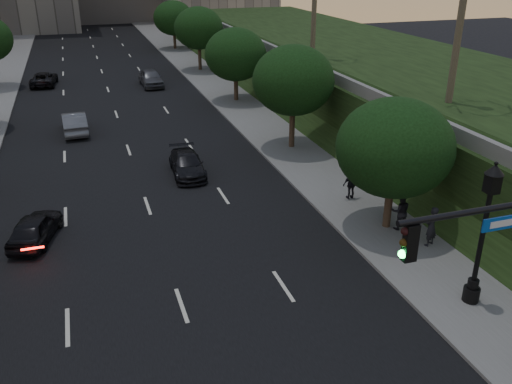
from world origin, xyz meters
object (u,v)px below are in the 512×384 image
object	(u,v)px
sedan_near_right	(187,164)
pedestrian_a	(431,226)
street_lamp	(481,241)
sedan_far_left	(44,79)
sedan_mid_left	(74,123)
pedestrian_c	(351,184)
pedestrian_b	(401,211)
sedan_near_left	(35,228)
sedan_far_right	(151,78)

from	to	relation	value
sedan_near_right	pedestrian_a	xyz separation A→B (m)	(8.31, -11.79, 0.43)
street_lamp	sedan_far_left	bearing A→B (deg)	110.24
sedan_mid_left	pedestrian_c	size ratio (longest dim) A/B	2.87
street_lamp	pedestrian_b	world-z (taller)	street_lamp
sedan_near_left	sedan_far_right	world-z (taller)	sedan_far_right
sedan_far_left	pedestrian_a	world-z (taller)	pedestrian_a
sedan_far_left	sedan_near_left	bearing A→B (deg)	97.12
street_lamp	pedestrian_c	distance (m)	9.68
sedan_near_left	sedan_mid_left	distance (m)	16.21
sedan_far_right	pedestrian_a	bearing A→B (deg)	-80.54
sedan_far_right	pedestrian_c	xyz separation A→B (m)	(6.04, -29.87, 0.14)
sedan_far_left	sedan_far_right	world-z (taller)	sedan_far_right
street_lamp	sedan_far_left	xyz separation A→B (m)	(-15.85, 42.97, -1.98)
pedestrian_a	pedestrian_c	bearing A→B (deg)	-104.90
sedan_far_right	pedestrian_c	size ratio (longest dim) A/B	2.99
sedan_near_right	sedan_near_left	bearing A→B (deg)	-141.74
sedan_near_right	pedestrian_a	world-z (taller)	pedestrian_a
sedan_near_left	sedan_mid_left	size ratio (longest dim) A/B	0.83
pedestrian_b	street_lamp	bearing A→B (deg)	104.95
sedan_near_left	pedestrian_b	bearing A→B (deg)	-178.64
street_lamp	pedestrian_a	size ratio (longest dim) A/B	3.09
street_lamp	sedan_near_right	size ratio (longest dim) A/B	1.29
sedan_far_left	sedan_near_right	distance (m)	28.46
sedan_far_left	pedestrian_b	bearing A→B (deg)	120.10
street_lamp	pedestrian_c	bearing A→B (deg)	89.89
sedan_near_right	sedan_far_right	world-z (taller)	sedan_far_right
sedan_mid_left	pedestrian_a	bearing A→B (deg)	120.39
sedan_far_left	pedestrian_a	xyz separation A→B (m)	(16.84, -38.93, 0.41)
sedan_near_left	sedan_far_right	xyz separation A→B (m)	(9.35, 29.31, 0.16)
sedan_mid_left	pedestrian_c	world-z (taller)	pedestrian_c
sedan_near_left	sedan_near_right	distance (m)	9.88
sedan_mid_left	pedestrian_a	xyz separation A→B (m)	(14.34, -22.15, 0.30)
sedan_far_right	pedestrian_b	size ratio (longest dim) A/B	2.70
street_lamp	sedan_mid_left	world-z (taller)	street_lamp
street_lamp	sedan_mid_left	bearing A→B (deg)	117.01
sedan_mid_left	sedan_near_right	world-z (taller)	sedan_mid_left
sedan_near_left	sedan_far_right	distance (m)	30.76
sedan_near_left	pedestrian_a	world-z (taller)	pedestrian_a
sedan_near_left	sedan_near_right	world-z (taller)	sedan_near_left
sedan_near_right	pedestrian_b	world-z (taller)	pedestrian_b
sedan_near_right	pedestrian_b	xyz separation A→B (m)	(7.88, -10.04, 0.41)
pedestrian_a	sedan_far_right	bearing A→B (deg)	-103.75
pedestrian_a	pedestrian_b	distance (m)	1.80
sedan_near_left	pedestrian_b	size ratio (longest dim) A/B	2.16
street_lamp	sedan_near_right	distance (m)	17.54
sedan_near_left	sedan_far_left	size ratio (longest dim) A/B	0.82
sedan_far_left	sedan_far_right	xyz separation A→B (m)	(9.83, -3.56, 0.16)
sedan_far_right	street_lamp	bearing A→B (deg)	-83.07
sedan_mid_left	street_lamp	bearing A→B (deg)	114.48
sedan_far_right	sedan_far_left	bearing A→B (deg)	158.31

